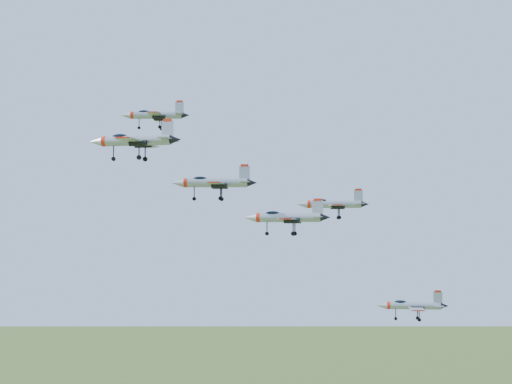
# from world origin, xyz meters

# --- Properties ---
(jet_lead) EXTENTS (12.54, 10.52, 3.36)m
(jet_lead) POSITION_xyz_m (-18.66, 11.45, 158.88)
(jet_lead) COLOR #989EA4
(jet_left_high) EXTENTS (13.31, 11.13, 3.56)m
(jet_left_high) POSITION_xyz_m (-3.50, -5.01, 145.42)
(jet_left_high) COLOR #989EA4
(jet_right_high) EXTENTS (13.10, 10.75, 3.51)m
(jet_right_high) POSITION_xyz_m (-10.77, -20.02, 150.27)
(jet_right_high) COLOR #989EA4
(jet_left_low) EXTENTS (11.96, 10.01, 3.20)m
(jet_left_low) POSITION_xyz_m (13.75, 6.36, 142.40)
(jet_left_low) COLOR #989EA4
(jet_right_low) EXTENTS (12.70, 10.43, 3.40)m
(jet_right_low) POSITION_xyz_m (8.29, -8.64, 140.02)
(jet_right_low) COLOR #989EA4
(jet_trail) EXTENTS (10.49, 8.71, 2.80)m
(jet_trail) POSITION_xyz_m (26.07, -3.93, 127.19)
(jet_trail) COLOR #989EA4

